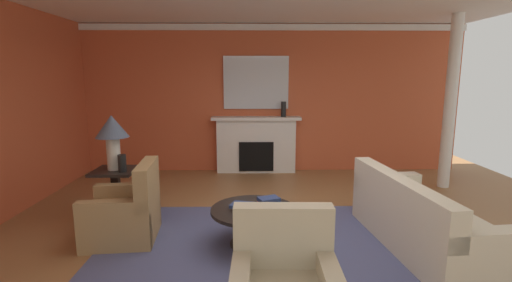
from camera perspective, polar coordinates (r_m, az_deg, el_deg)
name	(u,v)px	position (r m, az deg, el deg)	size (l,w,h in m)	color
ground_plane	(276,236)	(4.75, 3.18, -14.44)	(9.57, 9.57, 0.00)	olive
wall_fireplace	(266,99)	(7.65, 1.54, 6.54)	(7.96, 0.12, 2.99)	#C65633
crown_moulding	(266,27)	(7.62, 1.62, 17.21)	(7.96, 0.08, 0.12)	white
area_rug	(254,244)	(4.51, -0.36, -15.73)	(3.59, 2.52, 0.01)	#4C517A
fireplace	(256,146)	(7.56, 0.02, -0.77)	(1.80, 0.35, 1.15)	white
mantel_mirror	(256,83)	(7.54, 0.01, 9.03)	(1.32, 0.04, 1.06)	silver
sofa	(421,223)	(4.74, 24.21, -11.50)	(1.12, 2.18, 0.85)	beige
armchair_near_window	(125,215)	(4.81, -19.57, -10.76)	(0.87, 0.87, 0.95)	#9E7A4C
coffee_table	(254,218)	(4.38, -0.37, -11.84)	(1.00, 1.00, 0.45)	black
side_table	(116,190)	(5.50, -20.84, -7.18)	(0.56, 0.56, 0.70)	black
table_lamp	(112,132)	(5.32, -21.39, 1.34)	(0.44, 0.44, 0.75)	beige
vase_on_side_table	(122,163)	(5.23, -20.02, -3.25)	(0.11, 0.11, 0.23)	black
vase_mantel_right	(284,109)	(7.43, 4.28, 4.92)	(0.10, 0.10, 0.31)	black
book_red_cover	(266,202)	(4.50, 1.62, -9.41)	(0.22, 0.15, 0.04)	maroon
book_art_folio	(241,205)	(4.28, -2.26, -9.89)	(0.23, 0.20, 0.04)	navy
book_small_novel	(269,199)	(4.34, 1.98, -9.03)	(0.24, 0.16, 0.05)	navy
column_white	(450,103)	(7.24, 27.87, 5.18)	(0.20, 0.20, 2.99)	white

